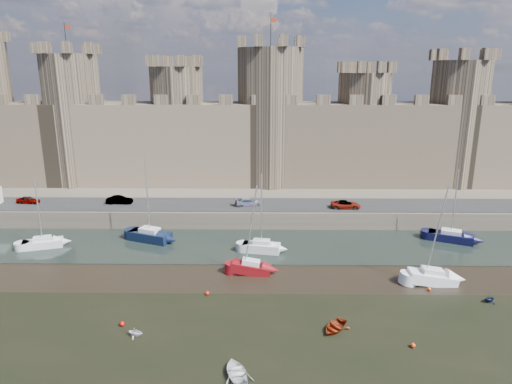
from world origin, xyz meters
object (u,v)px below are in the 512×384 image
at_px(car_3, 346,205).
at_px(car_1, 119,200).
at_px(sailboat_0, 43,243).
at_px(sailboat_2, 261,246).
at_px(car_0, 28,200).
at_px(sailboat_1, 150,235).
at_px(car_2, 248,202).
at_px(sailboat_4, 251,267).
at_px(sailboat_3, 451,236).
at_px(sailboat_5, 432,277).

bearing_deg(car_3, car_1, 88.82).
xyz_separation_m(sailboat_0, sailboat_2, (27.97, -1.09, 0.08)).
distance_m(car_0, car_3, 47.40).
height_order(car_3, sailboat_1, sailboat_1).
bearing_deg(sailboat_0, car_2, 3.53).
relative_size(car_3, sailboat_2, 0.43).
height_order(car_0, sailboat_1, sailboat_1).
xyz_separation_m(sailboat_2, sailboat_4, (-1.13, -6.05, -0.05)).
bearing_deg(car_0, sailboat_2, -103.07).
bearing_deg(sailboat_1, sailboat_3, 22.71).
relative_size(sailboat_0, sailboat_1, 0.78).
xyz_separation_m(car_1, sailboat_5, (39.56, -20.65, -2.36)).
bearing_deg(sailboat_3, sailboat_2, -146.65).
relative_size(car_3, sailboat_5, 0.40).
xyz_separation_m(car_2, sailboat_2, (1.93, -11.67, -2.29)).
height_order(sailboat_1, sailboat_2, sailboat_1).
xyz_separation_m(sailboat_1, sailboat_3, (39.91, 0.46, -0.11)).
bearing_deg(sailboat_3, sailboat_4, -134.77).
bearing_deg(car_2, sailboat_0, 100.12).
bearing_deg(car_3, car_0, 89.72).
height_order(sailboat_3, sailboat_5, sailboat_5).
xyz_separation_m(car_0, car_3, (47.37, -1.82, 0.02)).
xyz_separation_m(car_2, car_3, (14.17, -1.14, 0.01)).
xyz_separation_m(car_2, sailboat_5, (20.15, -19.97, -2.32)).
bearing_deg(sailboat_3, sailboat_1, -155.09).
distance_m(car_3, sailboat_2, 16.30).
xyz_separation_m(sailboat_2, sailboat_3, (25.12, 4.03, -0.04)).
bearing_deg(sailboat_3, car_0, -163.62).
height_order(car_3, sailboat_3, sailboat_3).
height_order(sailboat_1, sailboat_5, sailboat_1).
relative_size(car_2, car_3, 0.95).
bearing_deg(sailboat_4, car_0, 156.52).
height_order(sailboat_3, sailboat_4, sailboat_4).
height_order(car_2, sailboat_2, sailboat_2).
distance_m(car_0, sailboat_4, 38.73).
bearing_deg(sailboat_4, car_3, 56.06).
height_order(car_0, car_2, car_2).
distance_m(car_2, sailboat_1, 15.35).
relative_size(car_2, sailboat_2, 0.41).
height_order(car_0, car_1, car_1).
bearing_deg(sailboat_1, car_3, 36.51).
distance_m(sailboat_1, sailboat_4, 16.70).
xyz_separation_m(sailboat_3, sailboat_4, (-26.26, -10.07, -0.01)).
bearing_deg(sailboat_3, sailboat_0, -152.59).
distance_m(sailboat_2, sailboat_3, 25.44).
bearing_deg(sailboat_5, car_0, 158.85).
xyz_separation_m(car_1, sailboat_1, (6.56, -8.79, -2.25)).
bearing_deg(sailboat_3, car_1, -165.91).
height_order(car_2, car_3, car_3).
relative_size(sailboat_4, sailboat_5, 0.94).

